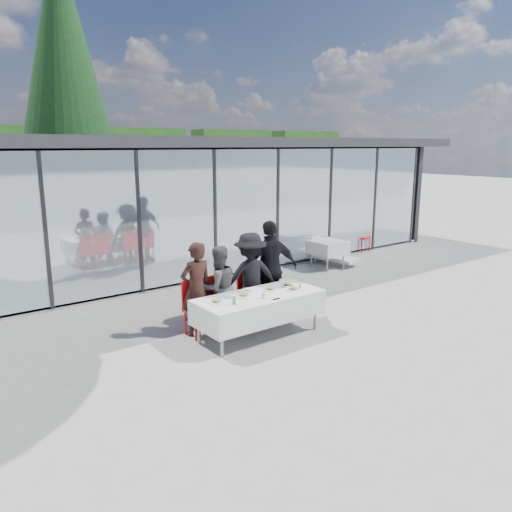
% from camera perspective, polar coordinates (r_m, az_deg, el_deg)
% --- Properties ---
extents(ground, '(90.00, 90.00, 0.00)m').
position_cam_1_polar(ground, '(8.71, 4.09, -9.43)').
color(ground, '#989690').
rests_on(ground, ground).
extents(pavilion, '(14.80, 8.80, 3.44)m').
position_cam_1_polar(pavilion, '(16.04, -9.84, 8.45)').
color(pavilion, gray).
rests_on(pavilion, ground).
extents(dining_table, '(2.26, 0.96, 0.75)m').
position_cam_1_polar(dining_table, '(8.62, 0.36, -5.82)').
color(dining_table, silver).
rests_on(dining_table, ground).
extents(diner_a, '(0.62, 0.62, 1.65)m').
position_cam_1_polar(diner_a, '(8.69, -6.84, -3.75)').
color(diner_a, black).
rests_on(diner_a, ground).
extents(diner_chair_a, '(0.44, 0.44, 0.97)m').
position_cam_1_polar(diner_chair_a, '(8.78, -6.82, -5.55)').
color(diner_chair_a, red).
rests_on(diner_chair_a, ground).
extents(diner_b, '(0.79, 0.79, 1.53)m').
position_cam_1_polar(diner_b, '(8.93, -4.33, -3.66)').
color(diner_b, '#515151').
rests_on(diner_b, ground).
extents(diner_chair_b, '(0.44, 0.44, 0.97)m').
position_cam_1_polar(diner_chair_b, '(9.01, -4.34, -5.03)').
color(diner_chair_b, red).
rests_on(diner_chair_b, ground).
extents(diner_c, '(1.35, 1.35, 1.69)m').
position_cam_1_polar(diner_c, '(9.30, -0.66, -2.46)').
color(diner_c, black).
rests_on(diner_c, ground).
extents(diner_chair_c, '(0.44, 0.44, 0.97)m').
position_cam_1_polar(diner_chair_c, '(9.39, -0.69, -4.25)').
color(diner_chair_c, red).
rests_on(diner_chair_c, ground).
extents(diner_d, '(1.36, 1.36, 1.87)m').
position_cam_1_polar(diner_d, '(9.56, 1.67, -1.48)').
color(diner_d, black).
rests_on(diner_d, ground).
extents(diner_chair_d, '(0.44, 0.44, 0.97)m').
position_cam_1_polar(diner_chair_d, '(9.67, 1.63, -3.75)').
color(diner_chair_d, red).
rests_on(diner_chair_d, ground).
extents(plate_a, '(0.28, 0.28, 0.07)m').
position_cam_1_polar(plate_a, '(8.16, -4.55, -5.19)').
color(plate_a, white).
rests_on(plate_a, dining_table).
extents(plate_b, '(0.28, 0.28, 0.07)m').
position_cam_1_polar(plate_b, '(8.46, -1.46, -4.49)').
color(plate_b, white).
rests_on(plate_b, dining_table).
extents(plate_c, '(0.28, 0.28, 0.07)m').
position_cam_1_polar(plate_c, '(8.82, 1.65, -3.78)').
color(plate_c, white).
rests_on(plate_c, dining_table).
extents(plate_d, '(0.28, 0.28, 0.07)m').
position_cam_1_polar(plate_d, '(9.10, 3.75, -3.29)').
color(plate_d, white).
rests_on(plate_d, dining_table).
extents(plate_extra, '(0.28, 0.28, 0.07)m').
position_cam_1_polar(plate_extra, '(8.84, 4.26, -3.76)').
color(plate_extra, white).
rests_on(plate_extra, dining_table).
extents(juice_bottle, '(0.06, 0.06, 0.14)m').
position_cam_1_polar(juice_bottle, '(8.03, -2.52, -5.11)').
color(juice_bottle, '#75A946').
rests_on(juice_bottle, dining_table).
extents(drinking_glasses, '(0.93, 0.10, 0.10)m').
position_cam_1_polar(drinking_glasses, '(8.62, 3.04, -4.00)').
color(drinking_glasses, silver).
rests_on(drinking_glasses, dining_table).
extents(folded_eyeglasses, '(0.14, 0.03, 0.01)m').
position_cam_1_polar(folded_eyeglasses, '(8.32, 2.34, -4.92)').
color(folded_eyeglasses, black).
rests_on(folded_eyeglasses, dining_table).
extents(spare_table_right, '(0.86, 0.86, 0.74)m').
position_cam_1_polar(spare_table_right, '(13.55, 8.19, 0.96)').
color(spare_table_right, silver).
rests_on(spare_table_right, ground).
extents(spare_chair_a, '(0.54, 0.54, 0.97)m').
position_cam_1_polar(spare_chair_a, '(15.84, 11.67, 2.45)').
color(spare_chair_a, red).
rests_on(spare_chair_a, ground).
extents(spare_chair_b, '(0.56, 0.56, 0.97)m').
position_cam_1_polar(spare_chair_b, '(14.45, 5.46, 1.70)').
color(spare_chair_b, red).
rests_on(spare_chair_b, ground).
extents(lounger, '(0.81, 1.41, 0.72)m').
position_cam_1_polar(lounger, '(14.11, 8.53, 0.19)').
color(lounger, silver).
rests_on(lounger, ground).
extents(conifer_tree, '(4.00, 4.00, 10.50)m').
position_cam_1_polar(conifer_tree, '(20.11, -21.12, 19.61)').
color(conifer_tree, '#382316').
rests_on(conifer_tree, ground).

